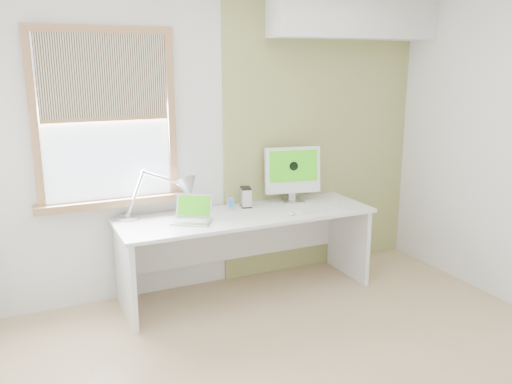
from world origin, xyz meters
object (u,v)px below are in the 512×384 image
external_drive (246,197)px  imac (293,171)px  desk_lamp (176,191)px  laptop (193,215)px  desk (244,233)px

external_drive → imac: bearing=-1.2°
desk_lamp → external_drive: size_ratio=4.01×
laptop → imac: 1.08m
external_drive → imac: (0.46, -0.01, 0.20)m
desk_lamp → imac: bearing=1.1°
imac → laptop: bearing=-168.0°
external_drive → imac: 0.50m
desk_lamp → external_drive: bearing=2.8°
laptop → external_drive: bearing=21.9°
desk → external_drive: (0.08, 0.15, 0.28)m
desk → laptop: size_ratio=5.72×
desk_lamp → laptop: (0.07, -0.20, -0.16)m
laptop → imac: imac is taller
desk_lamp → laptop: 0.27m
desk_lamp → desk: bearing=-11.7°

